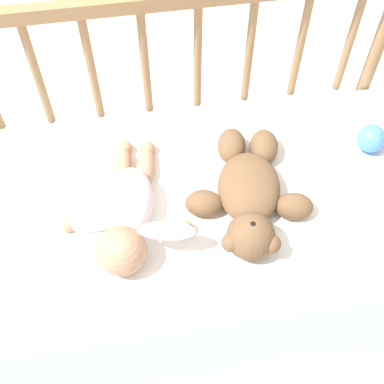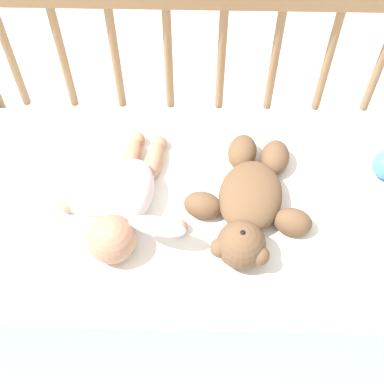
{
  "view_description": "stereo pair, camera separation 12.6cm",
  "coord_description": "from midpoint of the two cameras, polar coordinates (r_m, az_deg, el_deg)",
  "views": [
    {
      "loc": [
        -0.11,
        -0.69,
        1.62
      ],
      "look_at": [
        0.0,
        0.0,
        0.58
      ],
      "focal_mm": 50.0,
      "sensor_mm": 36.0,
      "label": 1
    },
    {
      "loc": [
        0.02,
        -0.7,
        1.62
      ],
      "look_at": [
        0.0,
        0.0,
        0.58
      ],
      "focal_mm": 50.0,
      "sensor_mm": 36.0,
      "label": 2
    }
  ],
  "objects": [
    {
      "name": "crib_mattress",
      "position": [
        1.53,
        2.36,
        -6.89
      ],
      "size": [
        1.15,
        0.62,
        0.52
      ],
      "color": "silver",
      "rests_on": "ground_plane"
    },
    {
      "name": "ground_plane",
      "position": [
        1.76,
        2.07,
        -10.71
      ],
      "size": [
        12.0,
        12.0,
        0.0
      ],
      "primitive_type": "plane",
      "color": "silver"
    },
    {
      "name": "crib_rail",
      "position": [
        1.44,
        2.84,
        11.76
      ],
      "size": [
        1.15,
        0.04,
        0.88
      ],
      "color": "#997047",
      "rests_on": "ground_plane"
    },
    {
      "name": "baby",
      "position": [
        1.26,
        -4.35,
        -1.32
      ],
      "size": [
        0.32,
        0.39,
        0.11
      ],
      "color": "white",
      "rests_on": "crib_mattress"
    },
    {
      "name": "teddy_bear",
      "position": [
        1.27,
        8.93,
        -1.39
      ],
      "size": [
        0.31,
        0.39,
        0.11
      ],
      "color": "brown",
      "rests_on": "crib_mattress"
    },
    {
      "name": "blanket",
      "position": [
        1.31,
        1.98,
        -1.44
      ],
      "size": [
        0.78,
        0.51,
        0.01
      ],
      "color": "white",
      "rests_on": "crib_mattress"
    }
  ]
}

